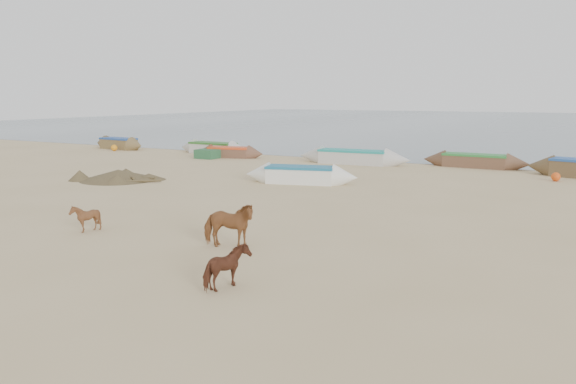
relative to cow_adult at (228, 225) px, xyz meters
The scene contains 9 objects.
ground 0.72m from the cow_adult, 118.08° to the right, with size 140.00×140.00×0.00m, color tan.
sea 81.72m from the cow_adult, 90.11° to the left, with size 160.00×160.00×0.00m, color slate.
cow_adult is the anchor object (origin of this frame).
calf_front 4.97m from the cow_adult, behind, with size 0.71×0.80×0.88m, color #57321B.
calf_right 3.38m from the cow_adult, 55.49° to the right, with size 0.94×0.81×0.95m, color #582D1C.
near_canoe 11.86m from the cow_adult, 107.72° to the left, with size 5.51×1.24×0.83m, color white, non-canonical shape.
debris_pile 14.48m from the cow_adult, 146.92° to the left, with size 3.79×3.79×0.52m, color brown.
waterline_canoes 20.53m from the cow_adult, 95.76° to the left, with size 54.50×4.36×0.95m.
beach_clutter 19.62m from the cow_adult, 77.08° to the left, with size 47.61×4.29×0.64m.
Camera 1 is at (8.83, -12.15, 4.17)m, focal length 35.00 mm.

